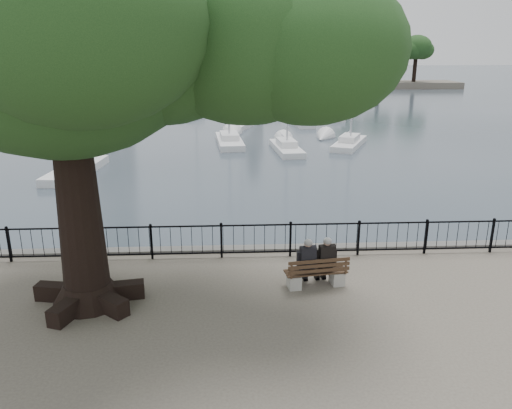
{
  "coord_description": "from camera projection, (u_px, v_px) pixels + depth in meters",
  "views": [
    {
      "loc": [
        -0.67,
        -10.93,
        5.82
      ],
      "look_at": [
        0.0,
        2.5,
        1.6
      ],
      "focal_mm": 35.0,
      "sensor_mm": 36.0,
      "label": 1
    }
  ],
  "objects": [
    {
      "name": "sailboat_c",
      "position": [
        286.0,
        147.0,
        34.43
      ],
      "size": [
        2.02,
        5.64,
        9.9
      ],
      "color": "silver",
      "rests_on": "ground"
    },
    {
      "name": "harbor",
      "position": [
        255.0,
        265.0,
        15.2
      ],
      "size": [
        260.0,
        260.0,
        1.2
      ],
      "color": "#51504D",
      "rests_on": "ground"
    },
    {
      "name": "person_left",
      "position": [
        306.0,
        264.0,
        12.61
      ],
      "size": [
        0.43,
        0.69,
        1.33
      ],
      "color": "black",
      "rests_on": "ground"
    },
    {
      "name": "far_shore",
      "position": [
        378.0,
        65.0,
        88.22
      ],
      "size": [
        30.0,
        8.6,
        9.18
      ],
      "color": "#564F44",
      "rests_on": "ground"
    },
    {
      "name": "sailboat_h",
      "position": [
        196.0,
        113.0,
        51.99
      ],
      "size": [
        3.14,
        5.82,
        13.21
      ],
      "color": "silver",
      "rests_on": "ground"
    },
    {
      "name": "sailboat_j",
      "position": [
        119.0,
        115.0,
        50.91
      ],
      "size": [
        2.26,
        5.17,
        9.59
      ],
      "color": "silver",
      "rests_on": "ground"
    },
    {
      "name": "lion_monument",
      "position": [
        253.0,
        88.0,
        59.46
      ],
      "size": [
        6.26,
        6.26,
        9.17
      ],
      "color": "#51504D",
      "rests_on": "ground"
    },
    {
      "name": "sailboat_b",
      "position": [
        229.0,
        140.0,
        36.93
      ],
      "size": [
        2.22,
        6.33,
        12.07
      ],
      "color": "silver",
      "rests_on": "ground"
    },
    {
      "name": "tree",
      "position": [
        105.0,
        27.0,
        10.29
      ],
      "size": [
        11.63,
        8.12,
        9.5
      ],
      "color": "black",
      "rests_on": "ground"
    },
    {
      "name": "sailboat_i",
      "position": [
        335.0,
        116.0,
        49.95
      ],
      "size": [
        1.64,
        4.84,
        10.09
      ],
      "color": "silver",
      "rests_on": "ground"
    },
    {
      "name": "sailboat_f",
      "position": [
        241.0,
        124.0,
        44.76
      ],
      "size": [
        3.23,
        5.74,
        12.1
      ],
      "color": "silver",
      "rests_on": "ground"
    },
    {
      "name": "person_right",
      "position": [
        325.0,
        262.0,
        12.71
      ],
      "size": [
        0.43,
        0.69,
        1.33
      ],
      "color": "black",
      "rests_on": "ground"
    },
    {
      "name": "sailboat_g",
      "position": [
        301.0,
        122.0,
        46.11
      ],
      "size": [
        1.97,
        5.22,
        9.06
      ],
      "color": "silver",
      "rests_on": "ground"
    },
    {
      "name": "sailboat_a",
      "position": [
        76.0,
        169.0,
        28.21
      ],
      "size": [
        2.28,
        6.33,
        10.45
      ],
      "color": "silver",
      "rests_on": "ground"
    },
    {
      "name": "sailboat_d",
      "position": [
        349.0,
        142.0,
        36.14
      ],
      "size": [
        3.73,
        5.72,
        10.52
      ],
      "color": "silver",
      "rests_on": "ground"
    },
    {
      "name": "railing",
      "position": [
        256.0,
        239.0,
        14.4
      ],
      "size": [
        22.06,
        0.06,
        1.0
      ],
      "color": "black",
      "rests_on": "ground"
    },
    {
      "name": "sailboat_e",
      "position": [
        70.0,
        139.0,
        37.12
      ],
      "size": [
        2.92,
        5.83,
        11.42
      ],
      "color": "silver",
      "rests_on": "ground"
    },
    {
      "name": "bench",
      "position": [
        316.0,
        276.0,
        12.67
      ],
      "size": [
        1.64,
        0.7,
        0.84
      ],
      "color": "gray",
      "rests_on": "ground"
    }
  ]
}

